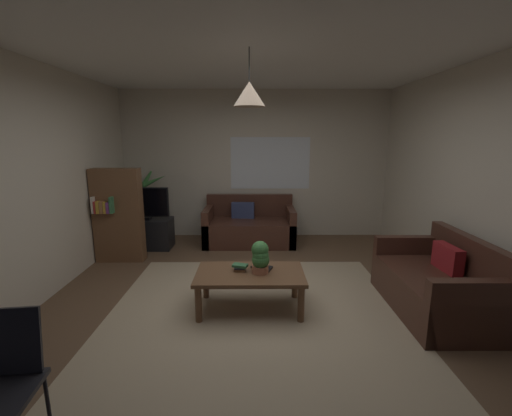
{
  "coord_description": "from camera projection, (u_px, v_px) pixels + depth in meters",
  "views": [
    {
      "loc": [
        -0.02,
        -3.51,
        1.85
      ],
      "look_at": [
        0.0,
        0.3,
        1.05
      ],
      "focal_mm": 23.88,
      "sensor_mm": 36.0,
      "label": 1
    }
  ],
  "objects": [
    {
      "name": "window_pane",
      "position": [
        270.0,
        163.0,
        6.25
      ],
      "size": [
        1.45,
        0.01,
        0.94
      ],
      "primitive_type": "cube",
      "color": "white"
    },
    {
      "name": "pendant_lamp",
      "position": [
        249.0,
        94.0,
        3.27
      ],
      "size": [
        0.31,
        0.31,
        0.54
      ],
      "color": "black"
    },
    {
      "name": "book_on_table_2",
      "position": [
        240.0,
        265.0,
        3.68
      ],
      "size": [
        0.18,
        0.14,
        0.03
      ],
      "primitive_type": "cube",
      "rotation": [
        0.0,
        0.0,
        -0.3
      ],
      "color": "#387247",
      "rests_on": "coffee_table"
    },
    {
      "name": "potted_palm_corner",
      "position": [
        144.0,
        210.0,
        6.13
      ],
      "size": [
        0.75,
        0.81,
        1.36
      ],
      "color": "#4C4C51",
      "rests_on": "ground"
    },
    {
      "name": "tv_stand",
      "position": [
        145.0,
        233.0,
        5.73
      ],
      "size": [
        0.9,
        0.44,
        0.5
      ],
      "primitive_type": "cube",
      "color": "black",
      "rests_on": "ground"
    },
    {
      "name": "potted_plant_on_table",
      "position": [
        260.0,
        257.0,
        3.61
      ],
      "size": [
        0.19,
        0.2,
        0.35
      ],
      "color": "#B77051",
      "rests_on": "coffee_table"
    },
    {
      "name": "ceiling",
      "position": [
        256.0,
        48.0,
        3.26
      ],
      "size": [
        4.83,
        5.55,
        0.02
      ],
      "primitive_type": "cube",
      "color": "white"
    },
    {
      "name": "rug",
      "position": [
        256.0,
        314.0,
        3.61
      ],
      "size": [
        3.14,
        3.05,
        0.01
      ],
      "primitive_type": "cube",
      "color": "tan",
      "rests_on": "ground"
    },
    {
      "name": "bookshelf_corner",
      "position": [
        118.0,
        215.0,
        5.05
      ],
      "size": [
        0.7,
        0.31,
        1.4
      ],
      "color": "brown",
      "rests_on": "ground"
    },
    {
      "name": "remote_on_table_0",
      "position": [
        257.0,
        268.0,
        3.73
      ],
      "size": [
        0.15,
        0.14,
        0.02
      ],
      "primitive_type": "cube",
      "rotation": [
        0.0,
        0.0,
        0.84
      ],
      "color": "black",
      "rests_on": "coffee_table"
    },
    {
      "name": "tv",
      "position": [
        142.0,
        203.0,
        5.6
      ],
      "size": [
        0.86,
        0.16,
        0.54
      ],
      "color": "black",
      "rests_on": "tv_stand"
    },
    {
      "name": "book_on_table_0",
      "position": [
        240.0,
        270.0,
        3.69
      ],
      "size": [
        0.12,
        0.1,
        0.03
      ],
      "primitive_type": "cube",
      "rotation": [
        0.0,
        0.0,
        -0.06
      ],
      "color": "#99663F",
      "rests_on": "coffee_table"
    },
    {
      "name": "folding_chair",
      "position": [
        1.0,
        379.0,
        1.93
      ],
      "size": [
        0.44,
        0.46,
        0.87
      ],
      "color": "black",
      "rests_on": "ground"
    },
    {
      "name": "couch_under_window",
      "position": [
        249.0,
        228.0,
        6.0
      ],
      "size": [
        1.56,
        0.83,
        0.82
      ],
      "color": "#47281E",
      "rests_on": "ground"
    },
    {
      "name": "book_on_table_1",
      "position": [
        239.0,
        268.0,
        3.67
      ],
      "size": [
        0.11,
        0.1,
        0.02
      ],
      "primitive_type": "cube",
      "rotation": [
        0.0,
        0.0,
        0.03
      ],
      "color": "black",
      "rests_on": "coffee_table"
    },
    {
      "name": "couch_right_side",
      "position": [
        437.0,
        287.0,
        3.64
      ],
      "size": [
        0.83,
        1.43,
        0.82
      ],
      "rotation": [
        0.0,
        0.0,
        -1.57
      ],
      "color": "#47281E",
      "rests_on": "ground"
    },
    {
      "name": "wall_right",
      "position": [
        490.0,
        187.0,
        3.55
      ],
      "size": [
        0.06,
        5.55,
        2.68
      ],
      "primitive_type": "cube",
      "color": "beige",
      "rests_on": "ground"
    },
    {
      "name": "floor",
      "position": [
        256.0,
        306.0,
        3.81
      ],
      "size": [
        4.83,
        5.55,
        0.02
      ],
      "primitive_type": "cube",
      "color": "brown",
      "rests_on": "ground"
    },
    {
      "name": "coffee_table",
      "position": [
        250.0,
        278.0,
        3.66
      ],
      "size": [
        1.16,
        0.65,
        0.42
      ],
      "color": "brown",
      "rests_on": "ground"
    },
    {
      "name": "wall_left",
      "position": [
        20.0,
        187.0,
        3.52
      ],
      "size": [
        0.06,
        5.55,
        2.68
      ],
      "primitive_type": "cube",
      "color": "beige",
      "rests_on": "ground"
    },
    {
      "name": "remote_on_table_1",
      "position": [
        269.0,
        269.0,
        3.71
      ],
      "size": [
        0.1,
        0.17,
        0.02
      ],
      "primitive_type": "cube",
      "rotation": [
        0.0,
        0.0,
        2.79
      ],
      "color": "black",
      "rests_on": "coffee_table"
    },
    {
      "name": "wall_back",
      "position": [
        255.0,
        165.0,
        6.28
      ],
      "size": [
        4.95,
        0.06,
        2.68
      ],
      "primitive_type": "cube",
      "color": "beige",
      "rests_on": "ground"
    }
  ]
}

